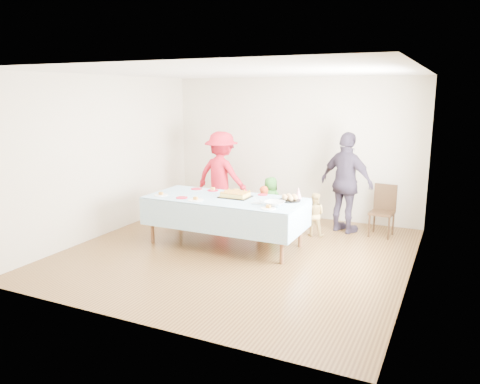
# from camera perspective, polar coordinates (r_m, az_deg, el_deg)

# --- Properties ---
(ground) EXTENTS (5.00, 5.00, 0.00)m
(ground) POSITION_cam_1_polar(r_m,az_deg,el_deg) (7.26, -0.31, -7.36)
(ground) COLOR #4B2D15
(ground) RESTS_ON ground
(room_walls) EXTENTS (5.04, 5.04, 2.72)m
(room_walls) POSITION_cam_1_polar(r_m,az_deg,el_deg) (6.86, 0.10, 6.68)
(room_walls) COLOR beige
(room_walls) RESTS_ON ground
(party_table) EXTENTS (2.50, 1.10, 0.78)m
(party_table) POSITION_cam_1_polar(r_m,az_deg,el_deg) (7.41, -1.82, -1.12)
(party_table) COLOR brown
(party_table) RESTS_ON ground
(birthday_cake) EXTENTS (0.47, 0.37, 0.08)m
(birthday_cake) POSITION_cam_1_polar(r_m,az_deg,el_deg) (7.42, -0.57, -0.34)
(birthday_cake) COLOR black
(birthday_cake) RESTS_ON party_table
(rolls_tray) EXTENTS (0.33, 0.33, 0.10)m
(rolls_tray) POSITION_cam_1_polar(r_m,az_deg,el_deg) (7.22, 6.08, -0.75)
(rolls_tray) COLOR black
(rolls_tray) RESTS_ON party_table
(punch_bowl) EXTENTS (0.30, 0.30, 0.07)m
(punch_bowl) POSITION_cam_1_polar(r_m,az_deg,el_deg) (6.86, 4.20, -1.44)
(punch_bowl) COLOR silver
(punch_bowl) RESTS_ON party_table
(party_hat) EXTENTS (0.10, 0.10, 0.18)m
(party_hat) POSITION_cam_1_polar(r_m,az_deg,el_deg) (7.40, 7.13, -0.09)
(party_hat) COLOR white
(party_hat) RESTS_ON party_table
(fork_pile) EXTENTS (0.24, 0.18, 0.07)m
(fork_pile) POSITION_cam_1_polar(r_m,az_deg,el_deg) (6.99, 1.96, -1.19)
(fork_pile) COLOR white
(fork_pile) RESTS_ON party_table
(plate_red_far_a) EXTENTS (0.19, 0.19, 0.01)m
(plate_red_far_a) POSITION_cam_1_polar(r_m,az_deg,el_deg) (8.09, -5.31, 0.39)
(plate_red_far_a) COLOR red
(plate_red_far_a) RESTS_ON party_table
(plate_red_far_b) EXTENTS (0.19, 0.19, 0.01)m
(plate_red_far_b) POSITION_cam_1_polar(r_m,az_deg,el_deg) (7.93, -3.33, 0.19)
(plate_red_far_b) COLOR red
(plate_red_far_b) RESTS_ON party_table
(plate_red_far_c) EXTENTS (0.20, 0.20, 0.01)m
(plate_red_far_c) POSITION_cam_1_polar(r_m,az_deg,el_deg) (7.80, -0.40, 0.02)
(plate_red_far_c) COLOR red
(plate_red_far_c) RESTS_ON party_table
(plate_red_far_d) EXTENTS (0.16, 0.16, 0.01)m
(plate_red_far_d) POSITION_cam_1_polar(r_m,az_deg,el_deg) (7.60, 2.78, -0.32)
(plate_red_far_d) COLOR red
(plate_red_far_d) RESTS_ON party_table
(plate_red_near) EXTENTS (0.18, 0.18, 0.01)m
(plate_red_near) POSITION_cam_1_polar(r_m,az_deg,el_deg) (7.43, -7.11, -0.69)
(plate_red_near) COLOR red
(plate_red_near) RESTS_ON party_table
(plate_white_left) EXTENTS (0.23, 0.23, 0.01)m
(plate_white_left) POSITION_cam_1_polar(r_m,az_deg,el_deg) (7.67, -9.61, -0.37)
(plate_white_left) COLOR white
(plate_white_left) RESTS_ON party_table
(plate_white_mid) EXTENTS (0.24, 0.24, 0.01)m
(plate_white_mid) POSITION_cam_1_polar(r_m,az_deg,el_deg) (7.24, -5.43, -0.98)
(plate_white_mid) COLOR white
(plate_white_mid) RESTS_ON party_table
(plate_white_right) EXTENTS (0.22, 0.22, 0.01)m
(plate_white_right) POSITION_cam_1_polar(r_m,az_deg,el_deg) (6.71, 3.47, -2.00)
(plate_white_right) COLOR white
(plate_white_right) RESTS_ON party_table
(dining_chair) EXTENTS (0.41, 0.41, 0.88)m
(dining_chair) POSITION_cam_1_polar(r_m,az_deg,el_deg) (8.36, 17.07, -1.80)
(dining_chair) COLOR black
(dining_chair) RESTS_ON ground
(toddler_left) EXTENTS (0.36, 0.29, 0.87)m
(toddler_left) POSITION_cam_1_polar(r_m,az_deg,el_deg) (8.00, 2.87, -2.28)
(toddler_left) COLOR #BE3D17
(toddler_left) RESTS_ON ground
(toddler_mid) EXTENTS (0.49, 0.37, 0.90)m
(toddler_mid) POSITION_cam_1_polar(r_m,az_deg,el_deg) (8.67, 3.73, -1.08)
(toddler_mid) COLOR #347F2A
(toddler_mid) RESTS_ON ground
(toddler_right) EXTENTS (0.40, 0.34, 0.75)m
(toddler_right) POSITION_cam_1_polar(r_m,az_deg,el_deg) (8.08, 9.03, -2.71)
(toddler_right) COLOR tan
(toddler_right) RESTS_ON ground
(adult_left) EXTENTS (1.17, 0.77, 1.69)m
(adult_left) POSITION_cam_1_polar(r_m,az_deg,el_deg) (8.95, -2.27, 1.96)
(adult_left) COLOR red
(adult_left) RESTS_ON ground
(adult_right) EXTENTS (1.12, 0.78, 1.76)m
(adult_right) POSITION_cam_1_polar(r_m,az_deg,el_deg) (8.30, 12.85, 1.09)
(adult_right) COLOR #312838
(adult_right) RESTS_ON ground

